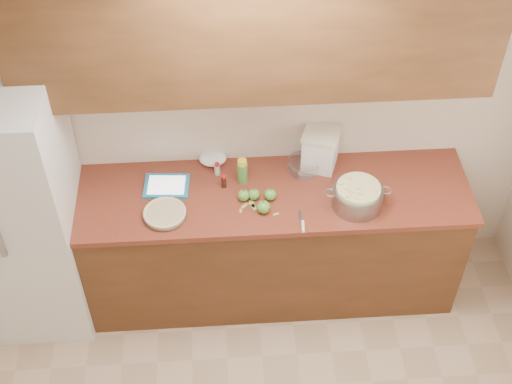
{
  "coord_description": "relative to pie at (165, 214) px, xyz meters",
  "views": [
    {
      "loc": [
        -0.2,
        -1.56,
        4.02
      ],
      "look_at": [
        -0.0,
        1.43,
        0.98
      ],
      "focal_mm": 50.0,
      "sensor_mm": 36.0,
      "label": 1
    }
  ],
  "objects": [
    {
      "name": "pie",
      "position": [
        0.0,
        0.0,
        0.0
      ],
      "size": [
        0.26,
        0.26,
        0.04
      ],
      "rotation": [
        0.0,
        0.0,
        -0.31
      ],
      "color": "silver",
      "rests_on": "counter_run"
    },
    {
      "name": "tablet",
      "position": [
        0.0,
        0.24,
        -0.01
      ],
      "size": [
        0.29,
        0.23,
        0.02
      ],
      "rotation": [
        0.0,
        0.0,
        -0.07
      ],
      "color": "teal",
      "rests_on": "counter_run"
    },
    {
      "name": "peel_a",
      "position": [
        0.52,
        0.06,
        -0.02
      ],
      "size": [
        0.04,
        0.05,
        0.0
      ],
      "primitive_type": "cube",
      "rotation": [
        0.0,
        0.0,
        -0.95
      ],
      "color": "#8CAD54",
      "rests_on": "counter_run"
    },
    {
      "name": "counter_run",
      "position": [
        0.55,
        0.16,
        -0.48
      ],
      "size": [
        2.64,
        0.68,
        0.92
      ],
      "color": "#5C311A",
      "rests_on": "ground"
    },
    {
      "name": "paper_towel",
      "position": [
        0.29,
        0.45,
        0.01
      ],
      "size": [
        0.21,
        0.19,
        0.07
      ],
      "primitive_type": "ellipsoid",
      "rotation": [
        0.0,
        0.0,
        0.37
      ],
      "color": "white",
      "rests_on": "counter_run"
    },
    {
      "name": "cinnamon_shaker",
      "position": [
        0.32,
        0.34,
        0.02
      ],
      "size": [
        0.04,
        0.04,
        0.09
      ],
      "rotation": [
        0.0,
        0.0,
        -0.3
      ],
      "color": "beige",
      "rests_on": "counter_run"
    },
    {
      "name": "peel_f",
      "position": [
        0.52,
        0.08,
        -0.02
      ],
      "size": [
        0.03,
        0.03,
        0.0
      ],
      "primitive_type": "cube",
      "rotation": [
        0.0,
        0.0,
        2.5
      ],
      "color": "#8CAD54",
      "rests_on": "counter_run"
    },
    {
      "name": "apple_center",
      "position": [
        0.53,
        0.11,
        0.01
      ],
      "size": [
        0.07,
        0.07,
        0.08
      ],
      "color": "#509130",
      "rests_on": "counter_run"
    },
    {
      "name": "flour_canister",
      "position": [
        0.97,
        0.39,
        0.11
      ],
      "size": [
        0.28,
        0.28,
        0.27
      ],
      "rotation": [
        0.0,
        0.0,
        -0.33
      ],
      "color": "white",
      "rests_on": "counter_run"
    },
    {
      "name": "peel_c",
      "position": [
        0.47,
        0.05,
        -0.02
      ],
      "size": [
        0.05,
        0.05,
        0.0
      ],
      "primitive_type": "cube",
      "rotation": [
        0.0,
        0.0,
        0.82
      ],
      "color": "#8CAD54",
      "rests_on": "counter_run"
    },
    {
      "name": "apple_front",
      "position": [
        0.58,
        -0.0,
        0.02
      ],
      "size": [
        0.08,
        0.08,
        0.09
      ],
      "color": "#509130",
      "rests_on": "counter_run"
    },
    {
      "name": "peel_d",
      "position": [
        0.53,
        0.04,
        -0.02
      ],
      "size": [
        0.04,
        0.05,
        0.0
      ],
      "primitive_type": "cube",
      "rotation": [
        0.0,
        0.0,
        1.97
      ],
      "color": "#8CAD54",
      "rests_on": "counter_run"
    },
    {
      "name": "paring_knife",
      "position": [
        0.8,
        -0.13,
        -0.01
      ],
      "size": [
        0.03,
        0.19,
        0.02
      ],
      "rotation": [
        0.0,
        0.0,
        -0.07
      ],
      "color": "gray",
      "rests_on": "counter_run"
    },
    {
      "name": "apple_extra",
      "position": [
        0.63,
        0.1,
        0.02
      ],
      "size": [
        0.07,
        0.07,
        0.09
      ],
      "color": "#509130",
      "rests_on": "counter_run"
    },
    {
      "name": "peel_b",
      "position": [
        0.66,
        -0.03,
        -0.02
      ],
      "size": [
        0.04,
        0.02,
        0.0
      ],
      "primitive_type": "cube",
      "rotation": [
        0.0,
        0.0,
        0.32
      ],
      "color": "#8CAD54",
      "rests_on": "counter_run"
    },
    {
      "name": "lemon_bottle",
      "position": [
        0.47,
        0.27,
        0.06
      ],
      "size": [
        0.06,
        0.06,
        0.18
      ],
      "rotation": [
        0.0,
        0.0,
        0.23
      ],
      "color": "#4C8C38",
      "rests_on": "counter_run"
    },
    {
      "name": "apple_left",
      "position": [
        0.47,
        0.11,
        0.01
      ],
      "size": [
        0.07,
        0.07,
        0.08
      ],
      "color": "#509130",
      "rests_on": "counter_run"
    },
    {
      "name": "upper_cabinets",
      "position": [
        0.55,
        0.31,
        1.01
      ],
      "size": [
        2.6,
        0.34,
        0.7
      ],
      "primitive_type": "cube",
      "color": "brown",
      "rests_on": "room_shell"
    },
    {
      "name": "fridge",
      "position": [
        -0.89,
        0.12,
        -0.04
      ],
      "size": [
        0.7,
        0.7,
        1.8
      ],
      "primitive_type": "cube",
      "color": "silver",
      "rests_on": "ground"
    },
    {
      "name": "peel_e",
      "position": [
        0.45,
        0.01,
        -0.02
      ],
      "size": [
        0.02,
        0.03,
        0.0
      ],
      "primitive_type": "cube",
      "rotation": [
        0.0,
        0.0,
        -1.65
      ],
      "color": "#8CAD54",
      "rests_on": "counter_run"
    },
    {
      "name": "room_shell",
      "position": [
        0.55,
        -1.32,
        0.36
      ],
      "size": [
        3.6,
        3.6,
        3.6
      ],
      "color": "tan",
      "rests_on": "ground"
    },
    {
      "name": "vanilla_bottle",
      "position": [
        0.36,
        0.23,
        0.02
      ],
      "size": [
        0.03,
        0.03,
        0.09
      ],
      "rotation": [
        0.0,
        0.0,
        0.41
      ],
      "color": "black",
      "rests_on": "counter_run"
    },
    {
      "name": "colander",
      "position": [
        1.14,
        0.02,
        0.05
      ],
      "size": [
        0.4,
        0.3,
        0.15
      ],
      "rotation": [
        0.0,
        0.0,
        0.17
      ],
      "color": "gray",
      "rests_on": "counter_run"
    },
    {
      "name": "mixing_bowl",
      "position": [
        0.86,
        0.34,
        0.02
      ],
      "size": [
        0.21,
        0.21,
        0.08
      ],
      "rotation": [
        0.0,
        0.0,
        0.2
      ],
      "color": "silver",
      "rests_on": "counter_run"
    }
  ]
}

